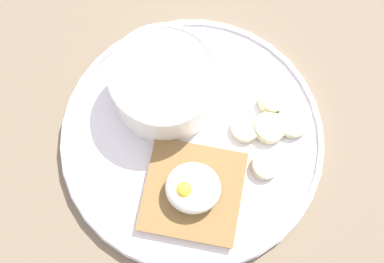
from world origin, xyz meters
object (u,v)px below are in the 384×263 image
(banana_slice_back, at_px, (293,122))
(banana_slice_inner, at_px, (265,165))
(banana_slice_left, at_px, (246,128))
(poached_egg, at_px, (192,188))
(toast_slice, at_px, (193,192))
(banana_slice_front, at_px, (270,128))
(banana_slice_right, at_px, (272,101))
(oatmeal_bowl, at_px, (165,84))

(banana_slice_back, distance_m, banana_slice_inner, 0.06)
(banana_slice_left, bearing_deg, poached_egg, 56.78)
(poached_egg, bearing_deg, toast_slice, -146.50)
(poached_egg, distance_m, banana_slice_inner, 0.08)
(banana_slice_left, bearing_deg, toast_slice, 56.95)
(banana_slice_left, height_order, banana_slice_back, banana_slice_back)
(poached_egg, relative_size, banana_slice_front, 1.18)
(toast_slice, height_order, banana_slice_back, banana_slice_back)
(banana_slice_back, bearing_deg, banana_slice_right, -41.23)
(poached_egg, xyz_separation_m, banana_slice_right, (-0.08, -0.11, -0.02))
(oatmeal_bowl, height_order, banana_slice_right, oatmeal_bowl)
(banana_slice_right, height_order, banana_slice_inner, banana_slice_right)
(banana_slice_back, relative_size, banana_slice_right, 1.28)
(banana_slice_back, xyz_separation_m, banana_slice_inner, (0.03, 0.05, 0.00))
(banana_slice_left, distance_m, banana_slice_right, 0.04)
(banana_slice_front, xyz_separation_m, banana_slice_inner, (0.00, 0.04, -0.00))
(banana_slice_inner, bearing_deg, banana_slice_back, -117.19)
(toast_slice, xyz_separation_m, poached_egg, (0.00, 0.00, 0.02))
(banana_slice_back, bearing_deg, toast_slice, 41.43)
(oatmeal_bowl, height_order, poached_egg, oatmeal_bowl)
(poached_egg, height_order, banana_slice_inner, poached_egg)
(toast_slice, height_order, banana_slice_front, banana_slice_front)
(banana_slice_front, height_order, banana_slice_left, banana_slice_front)
(poached_egg, relative_size, banana_slice_back, 1.18)
(banana_slice_left, xyz_separation_m, banana_slice_inner, (-0.02, 0.04, 0.00))
(toast_slice, height_order, banana_slice_right, banana_slice_right)
(oatmeal_bowl, distance_m, banana_slice_left, 0.10)
(banana_slice_inner, bearing_deg, poached_egg, 26.32)
(banana_slice_right, bearing_deg, banana_slice_back, 138.77)
(toast_slice, xyz_separation_m, banana_slice_back, (-0.10, -0.09, -0.00))
(toast_slice, bearing_deg, oatmeal_bowl, -68.88)
(poached_egg, relative_size, banana_slice_inner, 1.43)
(oatmeal_bowl, xyz_separation_m, banana_slice_front, (-0.12, 0.03, -0.02))
(oatmeal_bowl, bearing_deg, poached_egg, 110.79)
(toast_slice, relative_size, banana_slice_inner, 2.76)
(banana_slice_left, bearing_deg, banana_slice_right, -128.60)
(banana_slice_back, bearing_deg, banana_slice_left, 13.52)
(banana_slice_inner, bearing_deg, oatmeal_bowl, -31.85)
(oatmeal_bowl, relative_size, poached_egg, 2.05)
(toast_slice, bearing_deg, poached_egg, 33.50)
(toast_slice, distance_m, banana_slice_right, 0.13)
(poached_egg, xyz_separation_m, banana_slice_inner, (-0.07, -0.04, -0.02))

